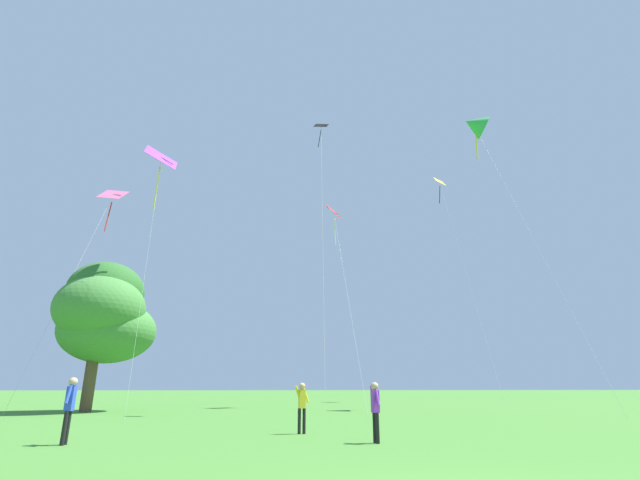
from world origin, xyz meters
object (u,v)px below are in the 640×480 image
Objects in this scene: kite_green_small at (475,125)px; kite_yellow_diamond at (441,191)px; kite_purple_streamer at (160,169)px; person_near_tree at (375,406)px; person_far_back at (302,403)px; person_child_small at (70,404)px; tree_right_cluster at (104,314)px; kite_red_high at (335,220)px; kite_black_large at (321,144)px; kite_pink_low at (110,203)px.

kite_yellow_diamond is at bearing 79.38° from kite_green_small.
kite_green_small reaches higher than kite_purple_streamer.
kite_yellow_diamond is at bearing 64.40° from person_near_tree.
person_near_tree is 1.00× the size of person_far_back.
person_child_small is 0.18× the size of tree_right_cluster.
person_near_tree is at bearing -3.13° from person_child_small.
kite_yellow_diamond is 15.88× the size of person_near_tree.
kite_black_large is (-2.09, -9.25, 1.77)m from kite_red_high.
kite_red_high is at bearing -3.20° from kite_pink_low.
person_far_back is 19.43m from tree_right_cluster.
kite_pink_low is at bearing 126.63° from kite_purple_streamer.
kite_yellow_diamond reaches higher than person_far_back.
kite_red_high is 24.09m from person_far_back.
kite_black_large reaches higher than kite_red_high.
tree_right_cluster is (-2.89, 1.94, -9.50)m from kite_purple_streamer.
tree_right_cluster is at bearing 107.97° from person_child_small.
kite_pink_low reaches higher than tree_right_cluster.
person_child_small is at bearing -140.62° from kite_green_small.
kite_yellow_diamond is 1.36× the size of kite_black_large.
tree_right_cluster is (-15.70, -4.82, -8.85)m from kite_red_high.
person_child_small is at bearing -160.16° from person_far_back.
kite_pink_low is 35.11m from kite_yellow_diamond.
kite_red_high is 10.26× the size of person_far_back.
kite_black_large is 21.49m from person_child_small.
kite_pink_low is 28.46m from person_child_small.
kite_green_small is 1.26× the size of kite_black_large.
kite_red_high is 14.02m from kite_green_small.
kite_green_small is 30.14m from person_far_back.
kite_red_high reaches higher than tree_right_cluster.
kite_green_small is at bearing -9.64° from kite_pink_low.
person_far_back is at bearing 19.84° from person_child_small.
kite_yellow_diamond is (32.77, 10.39, 7.14)m from kite_pink_low.
person_child_small is at bearing -72.03° from tree_right_cluster.
person_near_tree is at bearing -54.23° from kite_pink_low.
kite_yellow_diamond is 2.68× the size of tree_right_cluster.
person_near_tree is (-16.08, -33.56, -22.17)m from kite_yellow_diamond.
kite_yellow_diamond is 14.73× the size of person_child_small.
kite_black_large is at bearing 56.78° from person_child_small.
kite_green_small reaches higher than person_child_small.
kite_pink_low is 10.26× the size of person_child_small.
person_near_tree is at bearing -54.67° from kite_purple_streamer.
kite_purple_streamer is 11.06m from kite_black_large.
kite_green_small reaches higher than tree_right_cluster.
tree_right_cluster reaches higher than person_far_back.
kite_green_small is 31.45m from tree_right_cluster.
kite_red_high is at bearing 77.26° from kite_black_large.
person_far_back is (-3.79, -19.35, -13.83)m from kite_red_high.
person_child_small is at bearing -80.18° from kite_purple_streamer.
kite_purple_streamer is 20.89m from person_child_small.
kite_black_large is 1.98× the size of tree_right_cluster.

